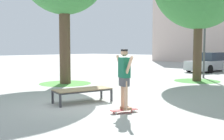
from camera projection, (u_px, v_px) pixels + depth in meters
ground_plane at (92, 104)px, 8.81m from camera, size 120.00×120.00×0.00m
skate_box at (83, 90)px, 9.07m from camera, size 1.29×2.04×0.46m
skateboard at (124, 110)px, 7.64m from camera, size 0.53×0.81×0.09m
skater at (124, 75)px, 7.56m from camera, size 0.93×0.51×1.69m
grass_patch_near_left at (65, 83)px, 14.04m from camera, size 2.65×2.65×0.01m
grass_patch_mid_back at (197, 81)px, 15.10m from camera, size 2.49×2.49×0.01m
car_silver at (208, 63)px, 21.29m from camera, size 2.23×4.35×1.50m
light_post at (205, 15)px, 16.29m from camera, size 0.36×0.36×5.83m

